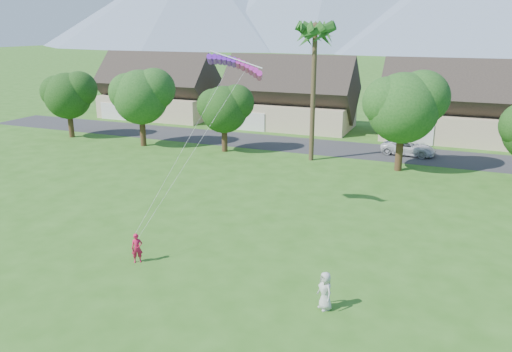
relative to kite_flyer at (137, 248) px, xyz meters
The scene contains 9 objects.
ground 6.49m from the kite_flyer, 44.80° to the right, with size 500.00×500.00×0.00m, color #2D6019.
street 29.82m from the kite_flyer, 81.18° to the left, with size 90.00×7.00×0.01m, color #2D2D30.
kite_flyer is the anchor object (origin of this frame).
watcher 10.42m from the kite_flyer, ahead, with size 0.87×0.57×1.78m, color #B8B9B4.
parked_car 31.37m from the kite_flyer, 69.91° to the left, with size 2.37×5.13×1.43m, color silver.
houses_row 38.88m from the kite_flyer, 82.50° to the left, with size 72.75×8.19×8.86m.
tree_row 23.98m from the kite_flyer, 81.66° to the left, with size 62.27×6.67×8.45m.
fan_palm 26.49m from the kite_flyer, 83.88° to the left, with size 3.00×3.00×13.80m.
parafoil_kite 12.42m from the kite_flyer, 75.08° to the left, with size 3.63×1.41×0.50m.
Camera 1 is at (10.44, -15.40, 12.06)m, focal length 35.00 mm.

